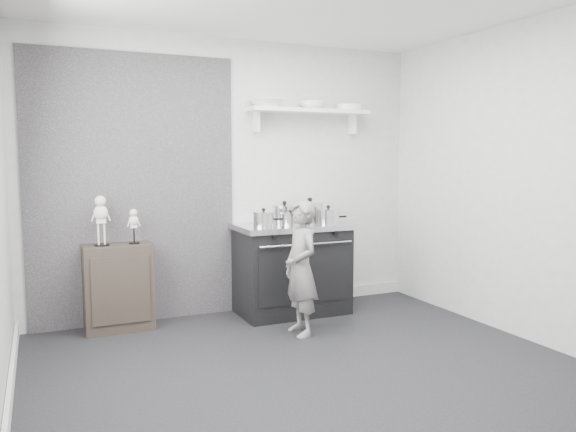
% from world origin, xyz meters
% --- Properties ---
extents(ground, '(4.00, 4.00, 0.00)m').
position_xyz_m(ground, '(0.00, 0.00, 0.00)').
color(ground, black).
rests_on(ground, ground).
extents(room_shell, '(4.02, 3.62, 2.71)m').
position_xyz_m(room_shell, '(-0.09, 0.15, 1.64)').
color(room_shell, '#B2B2AF').
rests_on(room_shell, ground).
extents(wall_shelf, '(1.30, 0.26, 0.24)m').
position_xyz_m(wall_shelf, '(0.80, 1.68, 2.01)').
color(wall_shelf, white).
rests_on(wall_shelf, room_shell).
extents(stove, '(1.12, 0.70, 0.90)m').
position_xyz_m(stove, '(0.51, 1.48, 0.45)').
color(stove, black).
rests_on(stove, ground).
extents(side_cabinet, '(0.59, 0.35, 0.77)m').
position_xyz_m(side_cabinet, '(-1.14, 1.61, 0.39)').
color(side_cabinet, black).
rests_on(side_cabinet, ground).
extents(child, '(0.29, 0.43, 1.18)m').
position_xyz_m(child, '(0.30, 0.81, 0.59)').
color(child, slate).
rests_on(child, ground).
extents(pot_front_left, '(0.29, 0.20, 0.18)m').
position_xyz_m(pot_front_left, '(0.17, 1.36, 0.97)').
color(pot_front_left, silver).
rests_on(pot_front_left, stove).
extents(pot_back_left, '(0.34, 0.26, 0.22)m').
position_xyz_m(pot_back_left, '(0.49, 1.59, 0.99)').
color(pot_back_left, silver).
rests_on(pot_back_left, stove).
extents(pot_back_right, '(0.37, 0.28, 0.25)m').
position_xyz_m(pot_back_right, '(0.76, 1.58, 1.00)').
color(pot_back_right, silver).
rests_on(pot_back_right, stove).
extents(pot_front_right, '(0.31, 0.23, 0.19)m').
position_xyz_m(pot_front_right, '(0.82, 1.29, 0.97)').
color(pot_front_right, silver).
rests_on(pot_front_right, stove).
extents(pot_front_center, '(0.29, 0.20, 0.16)m').
position_xyz_m(pot_front_center, '(0.43, 1.32, 0.96)').
color(pot_front_center, silver).
rests_on(pot_front_center, stove).
extents(skeleton_full, '(0.14, 0.09, 0.51)m').
position_xyz_m(skeleton_full, '(-1.27, 1.61, 1.03)').
color(skeleton_full, beige).
rests_on(skeleton_full, side_cabinet).
extents(skeleton_torso, '(0.10, 0.06, 0.36)m').
position_xyz_m(skeleton_torso, '(-0.99, 1.61, 0.95)').
color(skeleton_torso, beige).
rests_on(skeleton_torso, side_cabinet).
extents(bowl_large, '(0.33, 0.33, 0.08)m').
position_xyz_m(bowl_large, '(0.33, 1.67, 2.08)').
color(bowl_large, white).
rests_on(bowl_large, wall_shelf).
extents(bowl_small, '(0.24, 0.24, 0.08)m').
position_xyz_m(bowl_small, '(0.83, 1.67, 2.08)').
color(bowl_small, white).
rests_on(bowl_small, wall_shelf).
extents(plate_stack, '(0.27, 0.27, 0.06)m').
position_xyz_m(plate_stack, '(1.27, 1.67, 2.07)').
color(plate_stack, white).
rests_on(plate_stack, wall_shelf).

